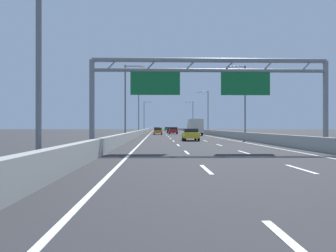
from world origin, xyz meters
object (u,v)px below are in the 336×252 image
at_px(streetlamp_left_far, 140,110).
at_px(streetlamp_right_distant, 192,115).
at_px(blue_car, 157,130).
at_px(streetlamp_right_mid, 243,97).
at_px(streetlamp_right_far, 207,110).
at_px(streetlamp_left_mid, 127,97).
at_px(red_car, 173,130).
at_px(orange_car, 158,131).
at_px(green_car, 167,129).
at_px(streetlamp_left_distant, 145,115).
at_px(yellow_car, 191,134).
at_px(box_truck, 195,126).
at_px(sign_gantry, 208,80).
at_px(streetlamp_left_near, 46,16).
at_px(black_car, 171,130).

bearing_deg(streetlamp_left_far, streetlamp_right_distant, 66.22).
bearing_deg(streetlamp_right_distant, blue_car, -132.83).
distance_m(streetlamp_right_mid, streetlamp_right_far, 33.88).
height_order(streetlamp_left_mid, red_car, streetlamp_left_mid).
distance_m(blue_car, orange_car, 28.01).
bearing_deg(streetlamp_right_mid, green_car, 94.41).
height_order(streetlamp_left_distant, yellow_car, streetlamp_left_distant).
xyz_separation_m(streetlamp_left_far, blue_car, (3.81, 21.88, -4.65)).
height_order(blue_car, green_car, green_car).
height_order(streetlamp_right_distant, orange_car, streetlamp_right_distant).
bearing_deg(box_truck, orange_car, 144.21).
relative_size(streetlamp_left_far, box_truck, 1.12).
height_order(streetlamp_left_mid, streetlamp_right_far, same).
distance_m(streetlamp_left_far, streetlamp_right_distant, 37.03).
xyz_separation_m(sign_gantry, red_car, (0.12, 55.90, -4.05)).
xyz_separation_m(streetlamp_left_near, streetlamp_right_mid, (14.93, 33.88, 0.00)).
xyz_separation_m(streetlamp_right_far, box_truck, (-3.87, -11.21, -3.74)).
bearing_deg(streetlamp_left_near, black_car, 84.80).
bearing_deg(red_car, sign_gantry, -90.13).
bearing_deg(blue_car, green_car, 84.24).
distance_m(streetlamp_left_near, streetlamp_right_mid, 37.03).
bearing_deg(orange_car, streetlamp_left_far, 123.23).
bearing_deg(orange_car, black_car, 79.95).
bearing_deg(streetlamp_left_far, streetlamp_left_distant, 90.00).
distance_m(streetlamp_left_near, streetlamp_left_distant, 101.65).
relative_size(black_car, orange_car, 0.96).
relative_size(streetlamp_right_far, blue_car, 2.31).
xyz_separation_m(streetlamp_left_near, blue_car, (3.81, 89.65, -4.65)).
bearing_deg(streetlamp_right_distant, streetlamp_left_near, -98.36).
height_order(streetlamp_right_far, streetlamp_left_distant, same).
relative_size(streetlamp_left_distant, box_truck, 1.12).
distance_m(streetlamp_right_mid, streetlamp_left_far, 37.03).
distance_m(streetlamp_right_far, red_car, 8.82).
distance_m(streetlamp_right_distant, green_car, 27.74).
bearing_deg(streetlamp_right_far, orange_car, -150.71).
xyz_separation_m(red_car, orange_car, (-3.43, -6.67, -0.05)).
relative_size(streetlamp_left_far, black_car, 2.23).
relative_size(streetlamp_right_distant, box_truck, 1.12).
bearing_deg(streetlamp_right_far, sign_gantry, -97.83).
bearing_deg(black_car, blue_car, 110.45).
height_order(streetlamp_left_near, orange_car, streetlamp_left_near).
bearing_deg(streetlamp_left_mid, streetlamp_right_far, 66.22).
bearing_deg(green_car, yellow_car, -89.99).
bearing_deg(green_car, streetlamp_right_distant, -74.61).
distance_m(streetlamp_left_mid, streetlamp_right_mid, 14.93).
xyz_separation_m(streetlamp_left_mid, streetlamp_right_far, (14.93, 33.88, 0.00)).
relative_size(streetlamp_left_near, red_car, 2.27).
distance_m(sign_gantry, black_car, 67.97).
height_order(streetlamp_left_far, black_car, streetlamp_left_far).
bearing_deg(streetlamp_left_mid, streetlamp_left_distant, 90.00).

